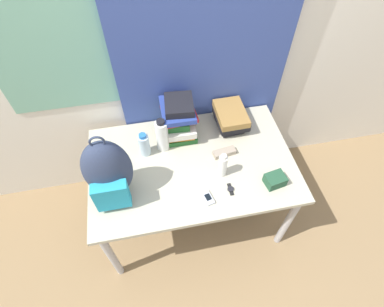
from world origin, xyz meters
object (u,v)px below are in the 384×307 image
(backpack, at_px, (108,172))
(sunscreen_bottle, at_px, (223,166))
(cell_phone, at_px, (208,198))
(camera_pouch, at_px, (275,180))
(sunglasses_case, at_px, (224,153))
(wristwatch, at_px, (231,189))
(book_stack_left, at_px, (179,119))
(water_bottle, at_px, (144,145))
(book_stack_center, at_px, (231,117))
(sports_bottle, at_px, (162,135))

(backpack, relative_size, sunscreen_bottle, 2.65)
(cell_phone, xyz_separation_m, camera_pouch, (0.43, 0.03, 0.03))
(backpack, bearing_deg, sunglasses_case, 11.78)
(backpack, xyz_separation_m, camera_pouch, (0.97, -0.13, -0.18))
(cell_phone, bearing_deg, wristwatch, 12.45)
(book_stack_left, bearing_deg, water_bottle, -152.24)
(backpack, bearing_deg, book_stack_left, 40.69)
(book_stack_center, distance_m, sports_bottle, 0.52)
(book_stack_left, height_order, camera_pouch, book_stack_left)
(book_stack_center, xyz_separation_m, sunglasses_case, (-0.11, -0.25, -0.06))
(sunglasses_case, height_order, wristwatch, sunglasses_case)
(sunscreen_bottle, distance_m, sunglasses_case, 0.17)
(book_stack_left, relative_size, sports_bottle, 1.14)
(sunscreen_bottle, distance_m, cell_phone, 0.22)
(sports_bottle, bearing_deg, backpack, -139.21)
(backpack, distance_m, sunscreen_bottle, 0.68)
(sunglasses_case, bearing_deg, water_bottle, 167.48)
(backpack, height_order, camera_pouch, backpack)
(water_bottle, distance_m, sports_bottle, 0.13)
(cell_phone, bearing_deg, sports_bottle, 115.14)
(backpack, height_order, water_bottle, backpack)
(wristwatch, bearing_deg, sunscreen_bottle, 101.02)
(book_stack_center, height_order, cell_phone, book_stack_center)
(water_bottle, bearing_deg, cell_phone, -51.72)
(sports_bottle, height_order, cell_phone, sports_bottle)
(sunglasses_case, bearing_deg, camera_pouch, -48.78)
(book_stack_center, xyz_separation_m, cell_phone, (-0.29, -0.56, -0.07))
(sports_bottle, bearing_deg, water_bottle, -169.41)
(backpack, height_order, wristwatch, backpack)
(backpack, relative_size, sunglasses_case, 3.21)
(book_stack_left, bearing_deg, wristwatch, -66.26)
(sports_bottle, xyz_separation_m, camera_pouch, (0.64, -0.42, -0.09))
(book_stack_left, distance_m, sunglasses_case, 0.38)
(sports_bottle, bearing_deg, camera_pouch, -33.29)
(book_stack_center, xyz_separation_m, sunscreen_bottle, (-0.17, -0.40, 0.01))
(sunscreen_bottle, bearing_deg, wristwatch, -78.98)
(book_stack_left, bearing_deg, sunscreen_bottle, -62.63)
(water_bottle, relative_size, sunglasses_case, 1.18)
(book_stack_center, bearing_deg, wristwatch, -105.04)
(book_stack_center, relative_size, camera_pouch, 2.09)
(wristwatch, bearing_deg, cell_phone, -167.55)
(book_stack_center, relative_size, wristwatch, 3.27)
(water_bottle, distance_m, sunglasses_case, 0.53)
(sports_bottle, distance_m, sunscreen_bottle, 0.44)
(backpack, relative_size, cell_phone, 4.67)
(water_bottle, xyz_separation_m, sports_bottle, (0.12, 0.02, 0.04))
(sports_bottle, height_order, sunscreen_bottle, sports_bottle)
(sunscreen_bottle, height_order, wristwatch, sunscreen_bottle)
(sports_bottle, relative_size, wristwatch, 3.04)
(backpack, xyz_separation_m, book_stack_center, (0.84, 0.41, -0.14))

